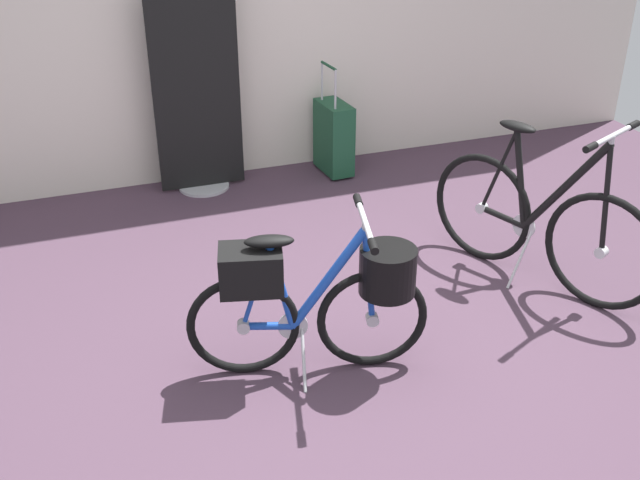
{
  "coord_description": "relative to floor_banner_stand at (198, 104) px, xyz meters",
  "views": [
    {
      "loc": [
        -1.17,
        -2.65,
        2.24
      ],
      "look_at": [
        -0.1,
        0.33,
        0.55
      ],
      "focal_mm": 42.33,
      "sensor_mm": 36.0,
      "label": 1
    }
  ],
  "objects": [
    {
      "name": "folding_bike_foreground",
      "position": [
        0.07,
        -2.26,
        -0.21
      ],
      "size": [
        1.09,
        0.52,
        0.79
      ],
      "color": "black",
      "rests_on": "ground_plane"
    },
    {
      "name": "rolling_suitcase",
      "position": [
        0.98,
        -0.06,
        -0.35
      ],
      "size": [
        0.21,
        0.37,
        0.83
      ],
      "color": "#19472D",
      "rests_on": "ground_plane"
    },
    {
      "name": "display_bike_left",
      "position": [
        1.49,
        -1.9,
        -0.26
      ],
      "size": [
        0.69,
        1.29,
        0.97
      ],
      "color": "black",
      "rests_on": "ground_plane"
    },
    {
      "name": "floor_banner_stand",
      "position": [
        0.0,
        0.0,
        0.0
      ],
      "size": [
        0.6,
        0.36,
        1.43
      ],
      "color": "#B7B7BC",
      "rests_on": "ground_plane"
    },
    {
      "name": "ground_plane",
      "position": [
        0.26,
        -2.34,
        -0.63
      ],
      "size": [
        7.03,
        7.03,
        0.0
      ],
      "primitive_type": "plane",
      "color": "#473342"
    }
  ]
}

